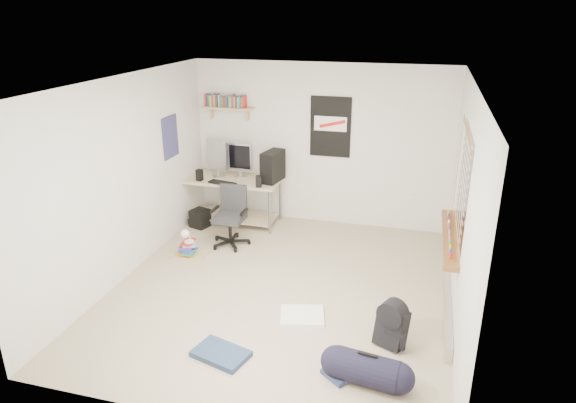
% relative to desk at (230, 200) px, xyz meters
% --- Properties ---
extents(floor, '(4.00, 4.50, 0.01)m').
position_rel_desk_xyz_m(floor, '(1.37, -1.83, -0.37)').
color(floor, gray).
rests_on(floor, ground).
extents(ceiling, '(4.00, 4.50, 0.01)m').
position_rel_desk_xyz_m(ceiling, '(1.37, -1.83, 2.14)').
color(ceiling, white).
rests_on(ceiling, ground).
extents(back_wall, '(4.00, 0.01, 2.50)m').
position_rel_desk_xyz_m(back_wall, '(1.37, 0.42, 0.89)').
color(back_wall, silver).
rests_on(back_wall, ground).
extents(left_wall, '(0.01, 4.50, 2.50)m').
position_rel_desk_xyz_m(left_wall, '(-0.64, -1.83, 0.89)').
color(left_wall, silver).
rests_on(left_wall, ground).
extents(right_wall, '(0.01, 4.50, 2.50)m').
position_rel_desk_xyz_m(right_wall, '(3.37, -1.83, 0.89)').
color(right_wall, silver).
rests_on(right_wall, ground).
extents(desk, '(1.76, 1.14, 0.74)m').
position_rel_desk_xyz_m(desk, '(0.00, 0.00, 0.00)').
color(desk, tan).
rests_on(desk, floor).
extents(monitor_left, '(0.43, 0.27, 0.46)m').
position_rel_desk_xyz_m(monitor_left, '(-0.18, 0.02, 0.61)').
color(monitor_left, '#9A999E').
rests_on(monitor_left, desk).
extents(monitor_right, '(0.39, 0.12, 0.42)m').
position_rel_desk_xyz_m(monitor_right, '(0.16, 0.10, 0.59)').
color(monitor_right, '#A3A4A8').
rests_on(monitor_right, desk).
extents(pc_tower, '(0.30, 0.48, 0.47)m').
position_rel_desk_xyz_m(pc_tower, '(0.72, 0.03, 0.61)').
color(pc_tower, black).
rests_on(pc_tower, desk).
extents(keyboard, '(0.45, 0.23, 0.02)m').
position_rel_desk_xyz_m(keyboard, '(0.01, -0.30, 0.39)').
color(keyboard, black).
rests_on(keyboard, desk).
extents(speaker_left, '(0.11, 0.11, 0.17)m').
position_rel_desk_xyz_m(speaker_left, '(-0.38, -0.25, 0.46)').
color(speaker_left, black).
rests_on(speaker_left, desk).
extents(speaker_right, '(0.10, 0.10, 0.17)m').
position_rel_desk_xyz_m(speaker_right, '(0.59, -0.29, 0.46)').
color(speaker_right, black).
rests_on(speaker_right, desk).
extents(office_chair, '(0.57, 0.57, 0.87)m').
position_rel_desk_xyz_m(office_chair, '(0.32, -0.81, 0.12)').
color(office_chair, '#252628').
rests_on(office_chair, floor).
extents(wall_shelf, '(0.80, 0.22, 0.24)m').
position_rel_desk_xyz_m(wall_shelf, '(-0.08, 0.31, 1.42)').
color(wall_shelf, tan).
rests_on(wall_shelf, back_wall).
extents(poster_back_wall, '(0.62, 0.03, 0.92)m').
position_rel_desk_xyz_m(poster_back_wall, '(1.52, 0.40, 1.19)').
color(poster_back_wall, black).
rests_on(poster_back_wall, back_wall).
extents(poster_left_wall, '(0.02, 0.42, 0.60)m').
position_rel_desk_xyz_m(poster_left_wall, '(-0.62, -0.63, 1.14)').
color(poster_left_wall, navy).
rests_on(poster_left_wall, left_wall).
extents(window, '(0.10, 1.50, 1.26)m').
position_rel_desk_xyz_m(window, '(3.32, -1.53, 1.08)').
color(window, brown).
rests_on(window, right_wall).
extents(baseboard_heater, '(0.08, 2.50, 0.18)m').
position_rel_desk_xyz_m(baseboard_heater, '(3.32, -1.53, -0.28)').
color(baseboard_heater, '#B7B2A8').
rests_on(baseboard_heater, floor).
extents(backpack, '(0.37, 0.34, 0.40)m').
position_rel_desk_xyz_m(backpack, '(2.76, -2.61, -0.16)').
color(backpack, black).
rests_on(backpack, floor).
extents(duffel_bag, '(0.34, 0.34, 0.59)m').
position_rel_desk_xyz_m(duffel_bag, '(2.59, -3.25, -0.22)').
color(duffel_bag, black).
rests_on(duffel_bag, floor).
extents(tshirt, '(0.56, 0.51, 0.04)m').
position_rel_desk_xyz_m(tshirt, '(1.77, -2.37, -0.34)').
color(tshirt, silver).
rests_on(tshirt, floor).
extents(jeans_a, '(0.61, 0.48, 0.06)m').
position_rel_desk_xyz_m(jeans_a, '(1.16, -3.25, -0.33)').
color(jeans_a, '#22334E').
rests_on(jeans_a, floor).
extents(jeans_b, '(0.43, 0.45, 0.04)m').
position_rel_desk_xyz_m(jeans_b, '(2.37, -3.18, -0.34)').
color(jeans_b, '#232E50').
rests_on(jeans_b, floor).
extents(book_stack, '(0.51, 0.47, 0.28)m').
position_rel_desk_xyz_m(book_stack, '(-0.11, -1.29, -0.21)').
color(book_stack, olive).
rests_on(book_stack, floor).
extents(desk_lamp, '(0.20, 0.25, 0.22)m').
position_rel_desk_xyz_m(desk_lamp, '(-0.09, -1.31, 0.02)').
color(desk_lamp, white).
rests_on(desk_lamp, book_stack).
extents(subwoofer, '(0.32, 0.32, 0.28)m').
position_rel_desk_xyz_m(subwoofer, '(-0.38, -0.32, -0.22)').
color(subwoofer, black).
rests_on(subwoofer, floor).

